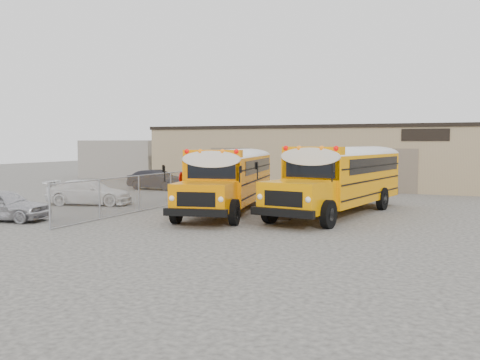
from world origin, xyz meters
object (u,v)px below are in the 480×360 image
at_px(school_bus_left, 253,169).
at_px(car_dark, 157,180).
at_px(car_white, 89,192).
at_px(school_bus_right, 384,168).
at_px(tarp_bundle, 281,202).
at_px(car_silver, 2,205).

relative_size(school_bus_left, car_dark, 2.55).
relative_size(school_bus_left, car_white, 2.35).
bearing_deg(school_bus_left, car_dark, 163.01).
bearing_deg(school_bus_right, tarp_bundle, -107.62).
distance_m(school_bus_right, car_dark, 16.21).
height_order(car_silver, car_dark, car_dark).
relative_size(school_bus_left, school_bus_right, 0.96).
relative_size(tarp_bundle, car_silver, 0.35).
relative_size(car_silver, car_dark, 0.96).
distance_m(tarp_bundle, car_white, 11.42).
xyz_separation_m(school_bus_right, car_dark, (-16.14, 0.84, -1.18)).
bearing_deg(school_bus_left, school_bus_right, 13.37).
xyz_separation_m(car_silver, car_dark, (-2.27, 15.86, 0.01)).
bearing_deg(car_dark, car_white, -166.80).
bearing_deg(car_white, car_dark, -6.57).
distance_m(school_bus_right, car_silver, 20.48).
bearing_deg(car_white, school_bus_right, -75.97).
height_order(tarp_bundle, car_silver, tarp_bundle).
distance_m(school_bus_left, car_silver, 14.71).
xyz_separation_m(car_white, car_dark, (-1.73, 9.48, 0.03)).
relative_size(school_bus_right, tarp_bundle, 8.00).
relative_size(school_bus_left, car_silver, 2.66).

